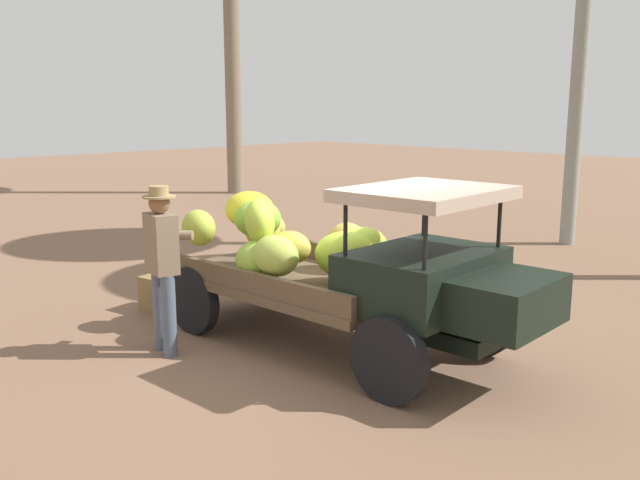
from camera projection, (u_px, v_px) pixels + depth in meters
ground_plane at (340, 349)px, 7.39m from camera, size 60.00×60.00×0.00m
truck at (347, 267)px, 7.21m from camera, size 4.53×1.90×1.83m
farmer at (163, 259)px, 7.10m from camera, size 0.52×0.49×1.79m
wooden_crate at (164, 293)px, 8.77m from camera, size 0.56×0.51×0.44m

